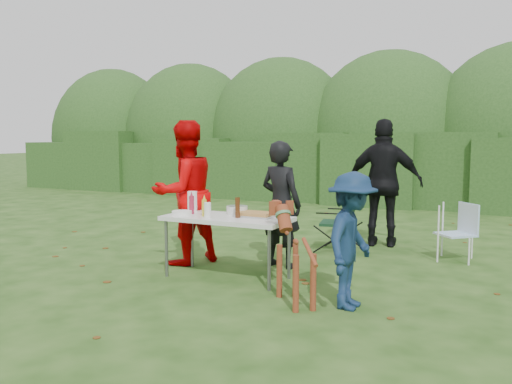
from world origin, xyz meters
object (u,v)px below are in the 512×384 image
at_px(child, 352,241).
at_px(beer_bottle, 237,208).
at_px(person_cook, 281,204).
at_px(dog, 296,257).
at_px(paper_towel_roll, 192,202).
at_px(folding_table, 227,221).
at_px(mustard_bottle, 204,208).
at_px(person_black_puffy, 384,183).
at_px(ketchup_bottle, 192,205).
at_px(lawn_chair, 456,232).
at_px(person_red_jacket, 184,193).
at_px(camping_chair, 339,219).

distance_m(child, beer_bottle, 1.57).
distance_m(person_cook, dog, 1.60).
xyz_separation_m(person_cook, paper_towel_roll, (-0.93, -0.65, 0.05)).
xyz_separation_m(folding_table, mustard_bottle, (-0.25, -0.10, 0.15)).
relative_size(person_black_puffy, ketchup_bottle, 8.86).
relative_size(folding_table, lawn_chair, 1.90).
relative_size(child, ketchup_bottle, 6.13).
distance_m(person_black_puffy, lawn_chair, 1.37).
height_order(dog, paper_towel_roll, paper_towel_roll).
height_order(dog, beer_bottle, beer_bottle).
distance_m(ketchup_bottle, beer_bottle, 0.65).
bearing_deg(child, paper_towel_roll, 77.05).
distance_m(folding_table, dog, 1.27).
bearing_deg(mustard_bottle, ketchup_bottle, 158.51).
distance_m(folding_table, paper_towel_roll, 0.62).
bearing_deg(mustard_bottle, person_red_jacket, 140.68).
height_order(person_red_jacket, person_black_puffy, person_black_puffy).
relative_size(dog, mustard_bottle, 5.09).
bearing_deg(camping_chair, dog, 86.97).
distance_m(person_red_jacket, person_black_puffy, 3.11).
bearing_deg(paper_towel_roll, folding_table, -13.80).
height_order(person_cook, person_black_puffy, person_black_puffy).
height_order(person_red_jacket, mustard_bottle, person_red_jacket).
xyz_separation_m(child, mustard_bottle, (-1.90, 0.36, 0.17)).
height_order(person_red_jacket, beer_bottle, person_red_jacket).
bearing_deg(person_cook, child, 149.84).
height_order(person_black_puffy, paper_towel_roll, person_black_puffy).
bearing_deg(ketchup_bottle, person_black_puffy, 57.39).
relative_size(camping_chair, mustard_bottle, 4.71).
relative_size(folding_table, child, 1.11).
height_order(person_red_jacket, dog, person_red_jacket).
height_order(ketchup_bottle, paper_towel_roll, paper_towel_roll).
height_order(dog, mustard_bottle, dog).
xyz_separation_m(ketchup_bottle, paper_towel_roll, (-0.08, 0.15, 0.02)).
distance_m(beer_bottle, paper_towel_roll, 0.75).
height_order(dog, camping_chair, dog).
xyz_separation_m(mustard_bottle, paper_towel_roll, (-0.32, 0.24, 0.03)).
bearing_deg(folding_table, child, -15.45).
bearing_deg(person_red_jacket, person_black_puffy, 160.61).
bearing_deg(paper_towel_roll, dog, -22.96).
bearing_deg(camping_chair, child, 98.88).
relative_size(lawn_chair, paper_towel_roll, 3.03).
bearing_deg(person_black_puffy, person_red_jacket, 38.05).
relative_size(dog, lawn_chair, 1.29).
distance_m(person_red_jacket, lawn_chair, 3.70).
xyz_separation_m(child, ketchup_bottle, (-2.14, 0.45, 0.18)).
height_order(child, beer_bottle, child).
distance_m(folding_table, beer_bottle, 0.23).
relative_size(person_cook, camping_chair, 1.73).
bearing_deg(dog, lawn_chair, -66.12).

